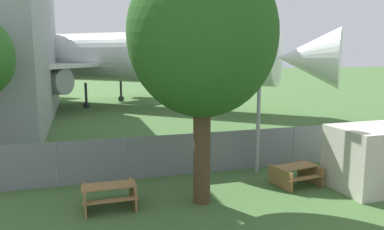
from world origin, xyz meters
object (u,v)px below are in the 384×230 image
at_px(airplane, 113,58).
at_px(tree_far_right, 204,55).
at_px(picnic_bench_near_cabin, 296,173).
at_px(tree_near_hangar, 202,36).
at_px(picnic_bench_open_grass, 109,193).

distance_m(airplane, tree_far_right, 19.45).
height_order(airplane, picnic_bench_near_cabin, airplane).
bearing_deg(tree_far_right, airplane, 98.42).
xyz_separation_m(tree_near_hangar, tree_far_right, (2.24, 6.51, -0.62)).
bearing_deg(picnic_bench_open_grass, picnic_bench_near_cabin, 1.20).
bearing_deg(picnic_bench_open_grass, tree_far_right, 48.94).
bearing_deg(tree_far_right, picnic_bench_open_grass, -131.06).
bearing_deg(picnic_bench_near_cabin, tree_near_hangar, -171.55).
xyz_separation_m(picnic_bench_open_grass, tree_far_right, (5.28, 6.06, 4.46)).
relative_size(tree_near_hangar, tree_far_right, 1.05).
xyz_separation_m(airplane, picnic_bench_open_grass, (-2.43, -25.30, -4.18)).
relative_size(picnic_bench_open_grass, tree_near_hangar, 0.21).
bearing_deg(tree_near_hangar, airplane, 91.36).
distance_m(airplane, picnic_bench_open_grass, 25.76).
xyz_separation_m(picnic_bench_near_cabin, tree_near_hangar, (-4.00, -0.59, 5.09)).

